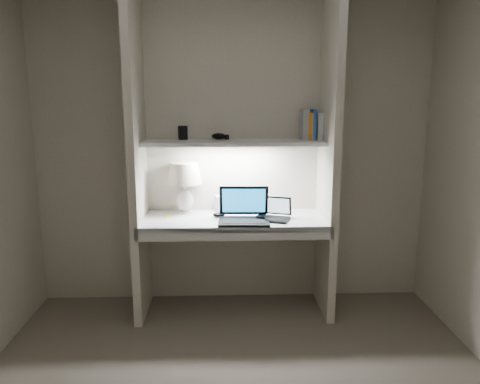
{
  "coord_description": "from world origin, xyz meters",
  "views": [
    {
      "loc": [
        -0.09,
        -2.31,
        1.71
      ],
      "look_at": [
        0.04,
        1.05,
        1.01
      ],
      "focal_mm": 35.0,
      "sensor_mm": 36.0,
      "label": 1
    }
  ],
  "objects_px": {
    "laptop_netbook": "(273,214)",
    "book_row": "(315,125)",
    "table_lamp": "(184,179)",
    "laptop_main": "(244,213)",
    "speaker": "(221,203)"
  },
  "relations": [
    {
      "from": "laptop_main",
      "to": "speaker",
      "type": "height_order",
      "value": "laptop_main"
    },
    {
      "from": "laptop_netbook",
      "to": "book_row",
      "type": "relative_size",
      "value": 1.33
    },
    {
      "from": "speaker",
      "to": "book_row",
      "type": "xyz_separation_m",
      "value": [
        0.75,
        -0.07,
        0.64
      ]
    },
    {
      "from": "laptop_main",
      "to": "laptop_netbook",
      "type": "distance_m",
      "value": 0.23
    },
    {
      "from": "table_lamp",
      "to": "laptop_main",
      "type": "height_order",
      "value": "table_lamp"
    },
    {
      "from": "laptop_main",
      "to": "book_row",
      "type": "distance_m",
      "value": 0.9
    },
    {
      "from": "table_lamp",
      "to": "book_row",
      "type": "height_order",
      "value": "book_row"
    },
    {
      "from": "laptop_main",
      "to": "laptop_netbook",
      "type": "bearing_deg",
      "value": 12.29
    },
    {
      "from": "laptop_netbook",
      "to": "laptop_main",
      "type": "bearing_deg",
      "value": -151.07
    },
    {
      "from": "speaker",
      "to": "laptop_netbook",
      "type": "bearing_deg",
      "value": -47.47
    },
    {
      "from": "laptop_main",
      "to": "book_row",
      "type": "bearing_deg",
      "value": 24.67
    },
    {
      "from": "table_lamp",
      "to": "laptop_netbook",
      "type": "distance_m",
      "value": 0.77
    },
    {
      "from": "table_lamp",
      "to": "book_row",
      "type": "distance_m",
      "value": 1.12
    },
    {
      "from": "table_lamp",
      "to": "laptop_netbook",
      "type": "xyz_separation_m",
      "value": [
        0.69,
        -0.22,
        -0.24
      ]
    },
    {
      "from": "table_lamp",
      "to": "laptop_main",
      "type": "xyz_separation_m",
      "value": [
        0.47,
        -0.26,
        -0.22
      ]
    }
  ]
}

